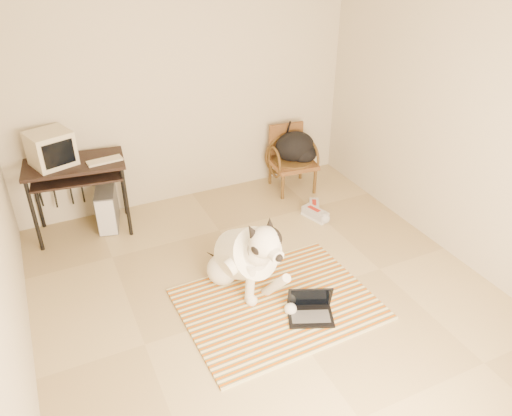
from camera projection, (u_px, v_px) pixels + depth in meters
floor at (273, 303)px, 4.48m from camera, size 4.50×4.50×0.00m
wall_back at (184, 87)px, 5.54m from camera, size 4.50×0.00×4.50m
wall_right at (472, 127)px, 4.52m from camera, size 0.00×4.50×4.50m
rug at (278, 304)px, 4.46m from camera, size 1.70×1.33×0.02m
dog at (246, 257)px, 4.50m from camera, size 0.58×1.18×0.88m
laptop at (310, 309)px, 4.29m from camera, size 0.46×0.40×0.27m
computer_desk at (76, 173)px, 5.13m from camera, size 1.06×0.67×0.83m
crt_monitor at (51, 149)px, 4.95m from camera, size 0.48×0.47×0.35m
desk_keyboard at (105, 161)px, 5.09m from camera, size 0.36×0.17×0.02m
pc_tower at (107, 208)px, 5.49m from camera, size 0.31×0.51×0.45m
rattan_chair at (291, 158)px, 6.19m from camera, size 0.56×0.55×0.79m
backpack at (297, 148)px, 6.13m from camera, size 0.50×0.44×0.37m
sneaker_left at (315, 214)px, 5.71m from camera, size 0.22×0.35×0.11m
sneaker_right at (314, 207)px, 5.85m from camera, size 0.24×0.30×0.10m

